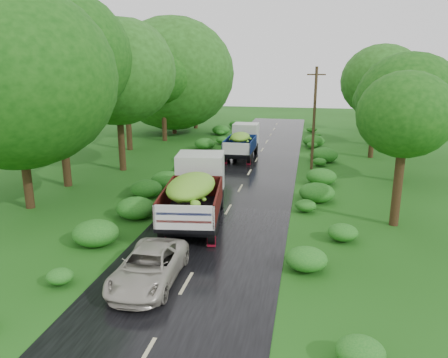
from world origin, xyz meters
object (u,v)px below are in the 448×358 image
(truck_far, at_px, (243,140))
(car, at_px, (149,267))
(truck_near, at_px, (196,188))
(utility_pole, at_px, (314,118))

(truck_far, relative_size, car, 1.36)
(truck_far, bearing_deg, car, -90.08)
(truck_near, bearing_deg, utility_pole, 57.26)
(truck_near, relative_size, truck_far, 1.21)
(truck_far, distance_m, car, 21.05)
(truck_far, bearing_deg, truck_near, -89.96)
(truck_near, xyz_separation_m, truck_far, (-0.00, 14.70, -0.24))
(truck_far, bearing_deg, utility_pole, -28.60)
(truck_far, height_order, car, truck_far)
(truck_near, xyz_separation_m, utility_pole, (5.50, 11.69, 2.05))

